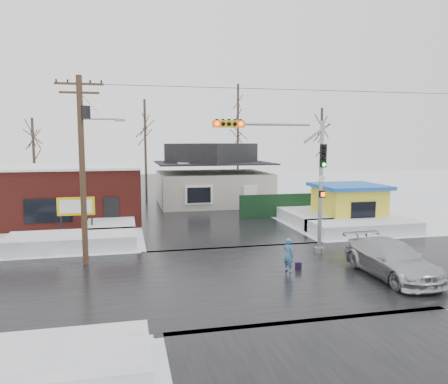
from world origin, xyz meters
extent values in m
plane|color=white|center=(0.00, 0.00, 0.00)|extent=(120.00, 120.00, 0.00)
cube|color=black|center=(0.00, 0.00, 0.01)|extent=(10.00, 120.00, 0.02)
cube|color=black|center=(0.00, 0.00, 0.01)|extent=(120.00, 10.00, 0.02)
cube|color=white|center=(-9.00, 7.00, 0.40)|extent=(7.00, 3.00, 0.80)
cube|color=white|center=(9.00, 7.00, 0.40)|extent=(7.00, 3.00, 0.80)
cube|color=white|center=(-9.00, -7.00, 0.35)|extent=(7.00, 3.00, 0.70)
cube|color=white|center=(-7.00, 12.00, 0.40)|extent=(3.00, 8.00, 0.80)
cube|color=white|center=(7.00, 12.00, 0.40)|extent=(3.00, 8.00, 0.80)
cylinder|color=gray|center=(4.00, 3.00, 3.50)|extent=(0.20, 0.20, 7.00)
cylinder|color=gray|center=(4.00, 3.00, 0.15)|extent=(0.50, 0.50, 0.30)
cylinder|color=gray|center=(1.00, 3.00, 6.80)|extent=(4.60, 0.14, 0.14)
cube|color=gold|center=(-1.00, 3.00, 6.80)|extent=(1.60, 0.28, 0.35)
sphere|color=#FF0C0C|center=(-1.60, 2.84, 6.80)|extent=(0.20, 0.20, 0.20)
sphere|color=#FF0C0C|center=(-0.40, 2.84, 6.80)|extent=(0.20, 0.20, 0.20)
cube|color=black|center=(4.00, 2.80, 5.20)|extent=(0.30, 0.22, 1.20)
sphere|color=#0CE533|center=(4.00, 2.66, 4.75)|extent=(0.18, 0.18, 0.18)
cube|color=black|center=(4.00, 2.80, 3.20)|extent=(0.30, 0.20, 0.35)
cylinder|color=#382619|center=(-8.00, 3.50, 4.50)|extent=(0.28, 0.28, 9.00)
cube|color=#382619|center=(-8.00, 3.50, 8.60)|extent=(2.20, 0.10, 0.10)
cube|color=#382619|center=(-8.00, 3.50, 8.20)|extent=(1.80, 0.10, 0.10)
cylinder|color=black|center=(-7.75, 3.50, 7.30)|extent=(0.44, 0.44, 0.60)
cylinder|color=gray|center=(-7.10, 3.50, 7.00)|extent=(1.80, 0.08, 0.08)
cube|color=gray|center=(-6.20, 3.50, 6.95)|extent=(0.50, 0.22, 0.12)
cube|color=maroon|center=(-11.00, 16.00, 2.00)|extent=(12.00, 8.00, 4.00)
cube|color=white|center=(-11.00, 16.00, 4.05)|extent=(12.20, 8.20, 0.15)
cube|color=black|center=(-11.00, 11.98, 1.40)|extent=(3.00, 0.08, 1.60)
cube|color=black|center=(-7.00, 11.98, 1.10)|extent=(1.00, 0.08, 2.20)
cylinder|color=black|center=(-9.90, 9.50, 0.90)|extent=(0.10, 0.10, 1.80)
cylinder|color=black|center=(-8.10, 9.50, 0.90)|extent=(0.10, 0.10, 1.80)
cube|color=gold|center=(-9.00, 9.50, 2.00)|extent=(2.20, 0.18, 1.10)
cube|color=white|center=(-9.00, 9.39, 2.00)|extent=(1.90, 0.02, 0.80)
cube|color=#B8B2A6|center=(2.00, 22.00, 1.50)|extent=(10.00, 8.00, 3.00)
cube|color=black|center=(2.00, 22.00, 3.90)|extent=(10.40, 8.40, 0.12)
pyramid|color=black|center=(2.00, 22.00, 4.86)|extent=(9.00, 7.00, 1.80)
cube|color=maroon|center=(5.20, 23.00, 4.90)|extent=(0.70, 0.70, 1.40)
cube|color=white|center=(0.00, 17.95, 1.40)|extent=(2.40, 0.12, 1.60)
cube|color=yellow|center=(9.50, 10.00, 1.30)|extent=(4.00, 4.00, 2.60)
cube|color=blue|center=(9.50, 10.00, 2.75)|extent=(4.60, 4.60, 0.25)
cube|color=black|center=(9.50, 7.97, 1.30)|extent=(1.80, 0.06, 1.20)
cube|color=black|center=(6.50, 14.00, 0.90)|extent=(8.00, 0.12, 1.80)
cylinder|color=#332821|center=(-4.00, 26.00, 5.00)|extent=(0.24, 0.24, 10.00)
cylinder|color=#332821|center=(6.00, 28.00, 6.00)|extent=(0.24, 0.24, 12.00)
cylinder|color=#332821|center=(12.00, 20.00, 4.50)|extent=(0.24, 0.24, 9.00)
cylinder|color=#332821|center=(-14.00, 24.00, 4.00)|extent=(0.24, 0.24, 8.00)
imported|color=teal|center=(1.16, 0.15, 0.79)|extent=(0.58, 0.68, 1.58)
imported|color=#B0B4B8|center=(5.33, -1.52, 0.78)|extent=(2.30, 5.41, 1.56)
cube|color=black|center=(1.70, 0.29, 0.17)|extent=(0.29, 0.14, 0.35)
camera|label=1|loc=(-6.02, -18.12, 6.01)|focal=35.00mm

